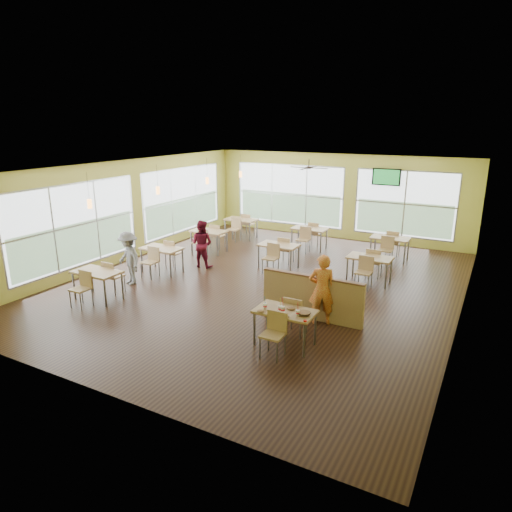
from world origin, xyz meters
name	(u,v)px	position (x,y,z in m)	size (l,w,h in m)	color
room	(265,228)	(0.00, 0.00, 1.60)	(12.00, 12.04, 3.20)	black
window_bays	(238,206)	(-2.65, 3.08, 1.48)	(9.24, 10.24, 2.38)	white
main_table	(285,316)	(2.00, -3.00, 0.63)	(1.22, 1.52, 0.87)	tan
half_wall_divider	(312,297)	(2.00, -1.55, 0.52)	(2.40, 0.14, 1.04)	tan
dining_tables	(260,243)	(-1.05, 1.71, 0.63)	(6.92, 8.72, 0.87)	tan
pendant_lights	(183,185)	(-3.20, 0.68, 2.45)	(0.11, 7.31, 0.86)	#2D2119
ceiling_fan	(309,168)	(0.00, 3.00, 2.95)	(1.25, 1.25, 0.29)	#2D2119
tv_backwall	(386,177)	(1.80, 5.90, 2.45)	(1.00, 0.07, 0.60)	black
man_plaid	(322,289)	(2.28, -1.68, 0.80)	(0.59, 0.39, 1.61)	red
patron_maroon	(202,244)	(-2.44, 0.49, 0.74)	(0.72, 0.56, 1.47)	#5A0E1F
patron_grey	(129,258)	(-3.31, -1.75, 0.74)	(0.96, 0.55, 1.48)	slate
cup_blue	(265,306)	(1.61, -3.11, 0.81)	(0.08, 0.08, 0.30)	white
cup_yellow	(280,308)	(1.93, -3.10, 0.82)	(0.09, 0.09, 0.32)	white
cup_red_near	(283,309)	(2.01, -3.13, 0.82)	(0.10, 0.10, 0.36)	white
cup_red_far	(298,313)	(2.32, -3.11, 0.81)	(0.08, 0.08, 0.31)	white
food_basket	(304,313)	(2.41, -3.03, 0.78)	(0.26, 0.26, 0.06)	black
ketchup_cup	(305,321)	(2.55, -3.30, 0.76)	(0.07, 0.07, 0.03)	#B50A00
wrapper_left	(260,311)	(1.60, -3.30, 0.77)	(0.15, 0.14, 0.04)	#9A6E4A
wrapper_mid	(291,308)	(2.08, -2.89, 0.77)	(0.18, 0.17, 0.05)	#9A6E4A
wrapper_right	(286,317)	(2.16, -3.30, 0.77)	(0.14, 0.12, 0.03)	#9A6E4A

